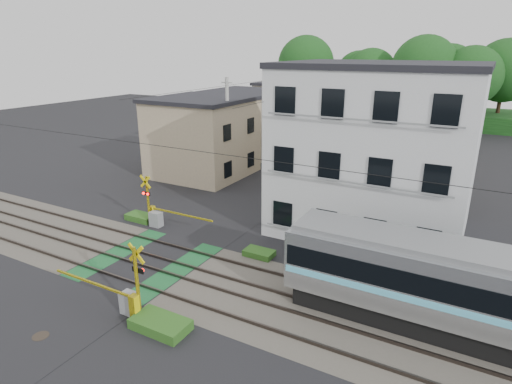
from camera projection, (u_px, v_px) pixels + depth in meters
The scene contains 12 objects.
ground at pixel (146, 261), 21.08m from camera, with size 120.00×120.00×0.00m, color black.
track_bed at pixel (146, 261), 21.06m from camera, with size 120.00×120.00×0.14m.
crossing_signal_near at pixel (130, 299), 16.63m from camera, with size 4.74×0.65×3.09m.
crossing_signal_far at pixel (155, 215), 25.06m from camera, with size 4.74×0.65×3.09m.
apartment_block at pixel (376, 150), 23.59m from camera, with size 10.20×8.36×9.30m.
houses_row at pixel (331, 121), 41.44m from camera, with size 22.07×31.35×6.80m.
tree_hill at pixel (392, 80), 58.73m from camera, with size 40.00×13.33×11.87m.
catenary at pixel (252, 213), 17.18m from camera, with size 60.00×5.04×7.00m.
utility_poles at pixel (308, 116), 39.35m from camera, with size 7.90×42.00×8.00m.
pedestrian at pixel (332, 147), 41.80m from camera, with size 0.58×0.38×1.60m, color #312D38.
manhole_cover at pixel (41, 336), 15.57m from camera, with size 0.59×0.59×0.02m, color #2D261E.
weed_patches at pixel (173, 267), 20.14m from camera, with size 10.25×8.80×0.40m.
Camera 1 is at (13.85, -13.93, 9.97)m, focal length 30.00 mm.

